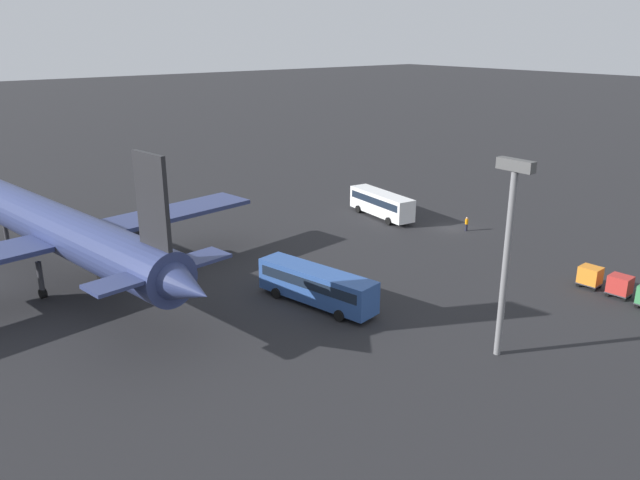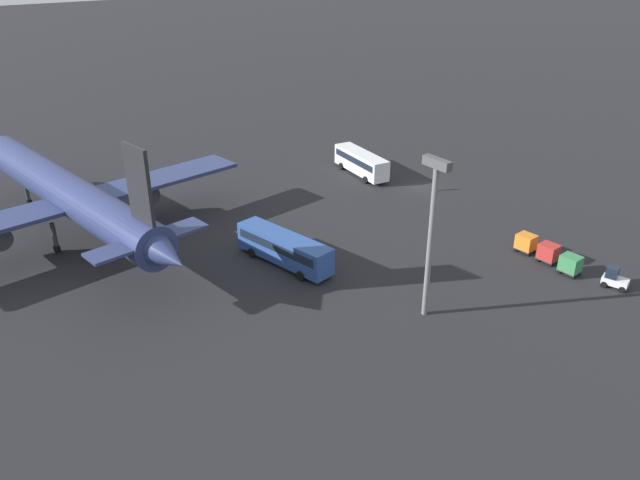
% 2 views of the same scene
% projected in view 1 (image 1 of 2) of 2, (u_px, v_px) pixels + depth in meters
% --- Properties ---
extents(ground_plane, '(600.00, 600.00, 0.00)m').
position_uv_depth(ground_plane, '(452.00, 228.00, 77.55)').
color(ground_plane, '#232326').
extents(airplane, '(46.43, 40.24, 15.02)m').
position_uv_depth(airplane, '(59.00, 230.00, 58.18)').
color(airplane, navy).
rests_on(airplane, ground).
extents(shuttle_bus_near, '(10.92, 3.82, 3.29)m').
position_uv_depth(shuttle_bus_near, '(381.00, 203.00, 81.49)').
color(shuttle_bus_near, white).
rests_on(shuttle_bus_near, ground).
extents(shuttle_bus_far, '(12.16, 4.98, 3.31)m').
position_uv_depth(shuttle_bus_far, '(317.00, 284.00, 55.16)').
color(shuttle_bus_far, '#2D5199').
rests_on(shuttle_bus_far, ground).
extents(worker_person, '(0.38, 0.38, 1.74)m').
position_uv_depth(worker_person, '(466.00, 224.00, 76.19)').
color(worker_person, '#1E1E2D').
rests_on(worker_person, ground).
extents(cargo_cart_red, '(2.12, 1.83, 2.06)m').
position_uv_depth(cargo_cart_red, '(620.00, 285.00, 56.99)').
color(cargo_cart_red, '#38383D').
rests_on(cargo_cart_red, ground).
extents(cargo_cart_orange, '(2.12, 1.83, 2.06)m').
position_uv_depth(cargo_cart_orange, '(590.00, 276.00, 59.17)').
color(cargo_cart_orange, '#38383D').
rests_on(cargo_cart_orange, ground).
extents(light_pole, '(2.80, 0.70, 14.91)m').
position_uv_depth(light_pole, '(509.00, 237.00, 44.25)').
color(light_pole, slate).
rests_on(light_pole, ground).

